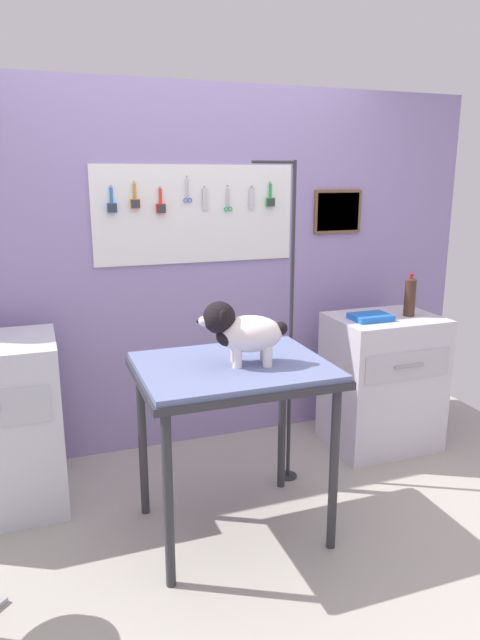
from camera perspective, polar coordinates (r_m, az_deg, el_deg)
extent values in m
cube|color=#A9A397|center=(2.99, 2.06, -22.10)|extent=(4.40, 4.00, 0.04)
cube|color=#9582B8|center=(3.68, -5.23, 4.76)|extent=(4.00, 0.06, 2.30)
cube|color=white|center=(3.61, -4.41, 10.49)|extent=(1.28, 0.02, 0.60)
cylinder|color=gray|center=(3.49, -12.80, 12.98)|extent=(0.01, 0.02, 0.01)
cylinder|color=blue|center=(3.48, -12.73, 12.08)|extent=(0.02, 0.02, 0.09)
cube|color=blue|center=(3.49, -12.67, 10.89)|extent=(0.06, 0.02, 0.06)
cube|color=#333338|center=(3.47, -12.63, 10.88)|extent=(0.05, 0.01, 0.05)
cylinder|color=gray|center=(3.51, -10.55, 13.44)|extent=(0.01, 0.02, 0.01)
cylinder|color=#D08537|center=(3.50, -10.48, 12.54)|extent=(0.02, 0.02, 0.09)
cube|color=#D08537|center=(3.51, -10.43, 11.36)|extent=(0.06, 0.02, 0.06)
cube|color=#333338|center=(3.49, -10.39, 11.35)|extent=(0.05, 0.01, 0.05)
cylinder|color=gray|center=(3.54, -8.02, 13.06)|extent=(0.01, 0.02, 0.01)
cylinder|color=red|center=(3.53, -7.95, 12.16)|extent=(0.02, 0.02, 0.09)
cube|color=red|center=(3.54, -7.91, 10.99)|extent=(0.06, 0.02, 0.06)
cube|color=#333338|center=(3.52, -7.85, 10.98)|extent=(0.05, 0.01, 0.05)
cylinder|color=gray|center=(3.58, -5.34, 14.12)|extent=(0.01, 0.02, 0.01)
cube|color=silver|center=(3.57, -5.37, 12.99)|extent=(0.01, 0.00, 0.11)
cube|color=silver|center=(3.57, -5.18, 13.00)|extent=(0.01, 0.00, 0.11)
torus|color=blue|center=(3.57, -5.46, 11.82)|extent=(0.03, 0.01, 0.03)
torus|color=blue|center=(3.58, -5.04, 11.83)|extent=(0.03, 0.01, 0.03)
cylinder|color=gray|center=(3.61, -3.57, 13.15)|extent=(0.01, 0.02, 0.01)
cube|color=silver|center=(3.60, -3.51, 11.95)|extent=(0.03, 0.01, 0.13)
cylinder|color=gray|center=(3.65, -1.25, 13.27)|extent=(0.01, 0.02, 0.01)
cube|color=silver|center=(3.65, -1.29, 12.16)|extent=(0.01, 0.00, 0.11)
cube|color=silver|center=(3.65, -1.11, 12.17)|extent=(0.01, 0.00, 0.11)
torus|color=green|center=(3.65, -1.39, 11.02)|extent=(0.03, 0.01, 0.03)
torus|color=green|center=(3.65, -0.99, 11.03)|extent=(0.03, 0.01, 0.03)
cylinder|color=gray|center=(3.71, 1.15, 13.23)|extent=(0.01, 0.02, 0.01)
cube|color=silver|center=(3.70, 1.20, 12.07)|extent=(0.03, 0.01, 0.13)
cylinder|color=gray|center=(3.76, 3.01, 13.63)|extent=(0.01, 0.02, 0.01)
cylinder|color=green|center=(3.75, 3.06, 12.79)|extent=(0.02, 0.02, 0.09)
cube|color=green|center=(3.75, 3.04, 11.68)|extent=(0.06, 0.02, 0.06)
cube|color=#333338|center=(3.73, 3.14, 11.67)|extent=(0.05, 0.01, 0.05)
cube|color=brown|center=(3.99, 9.73, 10.62)|extent=(0.35, 0.02, 0.29)
cube|color=#AF774D|center=(3.98, 9.78, 10.62)|extent=(0.31, 0.01, 0.25)
cylinder|color=#2D2D33|center=(2.55, -7.18, -17.55)|extent=(0.04, 0.04, 0.82)
cylinder|color=#2D2D33|center=(2.80, 9.36, -14.55)|extent=(0.04, 0.04, 0.82)
cylinder|color=#2D2D33|center=(3.06, -9.72, -11.88)|extent=(0.04, 0.04, 0.82)
cylinder|color=#2D2D33|center=(3.27, 4.23, -9.94)|extent=(0.04, 0.04, 0.82)
cube|color=#2D2D33|center=(2.72, -0.70, -5.27)|extent=(0.91, 0.72, 0.03)
cube|color=slate|center=(2.71, -0.70, -4.64)|extent=(0.88, 0.70, 0.03)
cylinder|color=#2D2D33|center=(3.55, 4.78, -15.25)|extent=(0.11, 0.11, 0.01)
cylinder|color=#2D2D33|center=(3.20, 5.12, -0.94)|extent=(0.02, 0.02, 1.83)
cylinder|color=#2D2D33|center=(3.05, 3.38, 15.51)|extent=(0.24, 0.02, 0.02)
cylinder|color=white|center=(2.63, -0.28, -3.73)|extent=(0.04, 0.04, 0.10)
cylinder|color=white|center=(2.72, -0.48, -3.15)|extent=(0.04, 0.04, 0.10)
cylinder|color=white|center=(2.65, 2.77, -3.62)|extent=(0.04, 0.04, 0.10)
cylinder|color=white|center=(2.73, 2.47, -3.05)|extent=(0.04, 0.04, 0.10)
ellipsoid|color=white|center=(2.65, 1.03, -1.37)|extent=(0.34, 0.26, 0.17)
ellipsoid|color=black|center=(2.64, -1.26, -1.62)|extent=(0.13, 0.16, 0.09)
sphere|color=black|center=(2.62, -2.09, 0.25)|extent=(0.15, 0.15, 0.15)
ellipsoid|color=white|center=(2.62, -3.49, -0.11)|extent=(0.08, 0.07, 0.05)
sphere|color=black|center=(2.62, -4.16, -0.13)|extent=(0.02, 0.02, 0.02)
ellipsoid|color=black|center=(2.55, -1.65, 0.16)|extent=(0.05, 0.04, 0.08)
ellipsoid|color=black|center=(2.68, -1.88, 0.82)|extent=(0.05, 0.04, 0.08)
sphere|color=black|center=(2.67, 4.09, -0.84)|extent=(0.06, 0.06, 0.06)
cube|color=silver|center=(3.88, 13.98, -5.98)|extent=(0.68, 0.52, 0.88)
cube|color=#BEB9C4|center=(3.61, 16.47, -4.40)|extent=(0.60, 0.01, 0.18)
cylinder|color=#99999E|center=(3.61, 16.55, -4.44)|extent=(0.20, 0.02, 0.02)
cylinder|color=#41281D|center=(3.79, 16.61, 2.12)|extent=(0.07, 0.07, 0.23)
cone|color=#41281D|center=(3.76, 16.75, 3.99)|extent=(0.07, 0.07, 0.02)
cylinder|color=red|center=(3.76, 16.77, 4.30)|extent=(0.03, 0.03, 0.02)
cube|color=blue|center=(3.64, 12.92, 0.29)|extent=(0.24, 0.18, 0.04)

